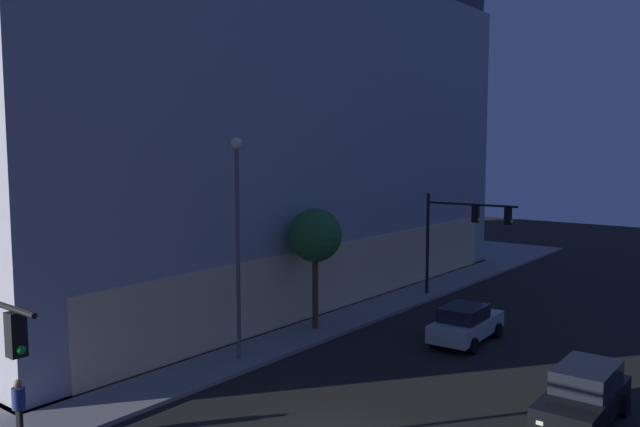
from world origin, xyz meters
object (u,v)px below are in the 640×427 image
(modern_building, at_px, (156,118))
(car_black, at_px, (584,395))
(street_lamp_sidewalk, at_px, (238,223))
(car_silver, at_px, (466,323))
(traffic_light_far_corner, at_px, (462,225))
(sidewalk_tree, at_px, (315,236))
(pedestrian_waiting, at_px, (19,404))

(modern_building, relative_size, car_black, 7.67)
(street_lamp_sidewalk, xyz_separation_m, car_black, (2.45, -12.14, -4.56))
(car_black, xyz_separation_m, car_silver, (5.36, 6.36, -0.06))
(traffic_light_far_corner, distance_m, sidewalk_tree, 9.82)
(traffic_light_far_corner, relative_size, car_silver, 1.26)
(traffic_light_far_corner, height_order, street_lamp_sidewalk, street_lamp_sidewalk)
(car_black, distance_m, car_silver, 8.32)
(modern_building, relative_size, car_silver, 7.83)
(car_black, bearing_deg, street_lamp_sidewalk, 101.39)
(sidewalk_tree, distance_m, car_black, 13.23)
(street_lamp_sidewalk, height_order, pedestrian_waiting, street_lamp_sidewalk)
(pedestrian_waiting, bearing_deg, car_silver, -19.08)
(modern_building, height_order, car_black, modern_building)
(sidewalk_tree, xyz_separation_m, car_black, (-2.72, -12.48, -3.46))
(traffic_light_far_corner, height_order, sidewalk_tree, traffic_light_far_corner)
(modern_building, xyz_separation_m, traffic_light_far_corner, (5.25, -19.06, -6.08))
(modern_building, bearing_deg, pedestrian_waiting, -136.92)
(street_lamp_sidewalk, xyz_separation_m, pedestrian_waiting, (-8.70, -0.07, -4.28))
(traffic_light_far_corner, distance_m, car_silver, 8.38)
(car_silver, bearing_deg, sidewalk_tree, 113.37)
(pedestrian_waiting, height_order, car_black, pedestrian_waiting)
(sidewalk_tree, bearing_deg, traffic_light_far_corner, -15.11)
(modern_building, distance_m, sidewalk_tree, 18.01)
(street_lamp_sidewalk, distance_m, car_black, 13.20)
(traffic_light_far_corner, bearing_deg, car_silver, -152.50)
(car_black, height_order, car_silver, car_black)
(traffic_light_far_corner, relative_size, pedestrian_waiting, 3.28)
(modern_building, bearing_deg, traffic_light_far_corner, -74.59)
(modern_building, distance_m, street_lamp_sidewalk, 19.85)
(pedestrian_waiting, bearing_deg, street_lamp_sidewalk, 0.48)
(modern_building, xyz_separation_m, sidewalk_tree, (-4.22, -16.50, -5.84))
(car_silver, bearing_deg, modern_building, 86.00)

